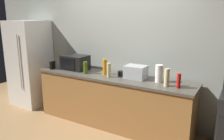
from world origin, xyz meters
The scene contains 14 objects.
ground_plane centered at (0.00, 0.00, 0.00)m, with size 8.00×8.00×0.00m, color #A87F51.
back_wall centered at (0.00, 0.81, 1.35)m, with size 6.40×0.10×2.70m, color #9EA399.
counter_run centered at (0.00, 0.40, 0.45)m, with size 2.84×0.64×0.90m.
refrigerator centered at (-2.05, 0.40, 0.90)m, with size 0.72×0.73×1.80m.
microwave centered at (-0.84, 0.45, 1.04)m, with size 0.48×0.35×0.27m.
toaster_oven centered at (0.41, 0.46, 1.01)m, with size 0.34×0.26×0.21m, color #B7BABF.
paper_towel_roll centered at (0.81, 0.45, 1.04)m, with size 0.12×0.12×0.27m, color white.
cordless_phone centered at (-1.23, 0.25, 0.98)m, with size 0.05×0.11×0.15m, color black.
bottle_dish_soap centered at (-0.16, 0.43, 1.03)m, with size 0.08×0.08×0.27m, color orange.
bottle_hot_sauce centered at (1.15, 0.30, 1.01)m, with size 0.06×0.06×0.21m, color red.
bottle_hand_soap centered at (0.98, 0.30, 1.03)m, with size 0.07×0.07×0.26m, color beige.
bottle_vinegar centered at (0.00, 0.30, 1.02)m, with size 0.07×0.07×0.24m, color beige.
bottle_olive_oil centered at (-0.47, 0.28, 1.01)m, with size 0.07×0.07×0.21m, color #4C6B19.
mug_black centered at (0.14, 0.45, 0.94)m, with size 0.09×0.09×0.09m, color black.
Camera 1 is at (1.90, -2.84, 1.92)m, focal length 36.52 mm.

